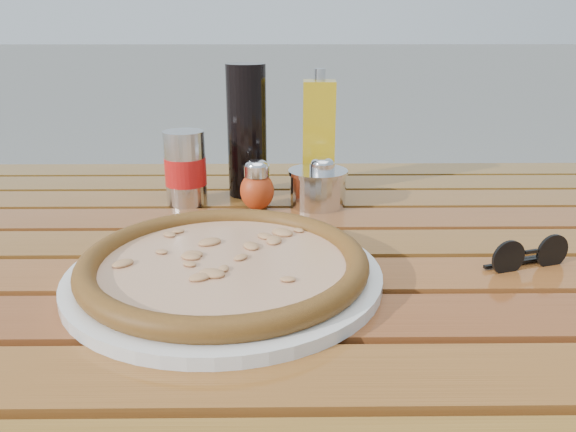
{
  "coord_description": "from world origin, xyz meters",
  "views": [
    {
      "loc": [
        -0.01,
        -0.71,
        1.03
      ],
      "look_at": [
        0.0,
        0.02,
        0.78
      ],
      "focal_mm": 35.0,
      "sensor_mm": 36.0,
      "label": 1
    }
  ],
  "objects_px": {
    "pepper_shaker": "(257,186)",
    "oregano_shaker": "(322,183)",
    "dark_bottle": "(247,131)",
    "olive_oil_cruet": "(319,135)",
    "plate": "(225,275)",
    "pizza": "(224,263)",
    "table": "(288,292)",
    "soda_can": "(185,169)",
    "sunglasses": "(529,256)",
    "parmesan_tin": "(318,187)"
  },
  "relations": [
    {
      "from": "pepper_shaker",
      "to": "oregano_shaker",
      "type": "bearing_deg",
      "value": 7.44
    },
    {
      "from": "dark_bottle",
      "to": "olive_oil_cruet",
      "type": "xyz_separation_m",
      "value": [
        0.12,
        0.03,
        -0.01
      ]
    },
    {
      "from": "dark_bottle",
      "to": "oregano_shaker",
      "type": "bearing_deg",
      "value": -29.68
    },
    {
      "from": "plate",
      "to": "olive_oil_cruet",
      "type": "relative_size",
      "value": 1.71
    },
    {
      "from": "dark_bottle",
      "to": "pizza",
      "type": "bearing_deg",
      "value": -91.29
    },
    {
      "from": "table",
      "to": "plate",
      "type": "relative_size",
      "value": 3.89
    },
    {
      "from": "table",
      "to": "soda_can",
      "type": "xyz_separation_m",
      "value": [
        -0.16,
        0.17,
        0.13
      ]
    },
    {
      "from": "pepper_shaker",
      "to": "sunglasses",
      "type": "bearing_deg",
      "value": -34.5
    },
    {
      "from": "pepper_shaker",
      "to": "parmesan_tin",
      "type": "height_order",
      "value": "pepper_shaker"
    },
    {
      "from": "plate",
      "to": "oregano_shaker",
      "type": "relative_size",
      "value": 4.39
    },
    {
      "from": "pizza",
      "to": "soda_can",
      "type": "bearing_deg",
      "value": 106.89
    },
    {
      "from": "plate",
      "to": "table",
      "type": "bearing_deg",
      "value": 58.56
    },
    {
      "from": "olive_oil_cruet",
      "to": "parmesan_tin",
      "type": "relative_size",
      "value": 2.08
    },
    {
      "from": "plate",
      "to": "olive_oil_cruet",
      "type": "xyz_separation_m",
      "value": [
        0.13,
        0.38,
        0.09
      ]
    },
    {
      "from": "pizza",
      "to": "parmesan_tin",
      "type": "relative_size",
      "value": 4.39
    },
    {
      "from": "dark_bottle",
      "to": "soda_can",
      "type": "bearing_deg",
      "value": -151.63
    },
    {
      "from": "plate",
      "to": "parmesan_tin",
      "type": "relative_size",
      "value": 3.57
    },
    {
      "from": "table",
      "to": "dark_bottle",
      "type": "xyz_separation_m",
      "value": [
        -0.07,
        0.23,
        0.19
      ]
    },
    {
      "from": "table",
      "to": "olive_oil_cruet",
      "type": "relative_size",
      "value": 6.67
    },
    {
      "from": "table",
      "to": "sunglasses",
      "type": "distance_m",
      "value": 0.32
    },
    {
      "from": "olive_oil_cruet",
      "to": "sunglasses",
      "type": "bearing_deg",
      "value": -56.06
    },
    {
      "from": "pepper_shaker",
      "to": "oregano_shaker",
      "type": "height_order",
      "value": "same"
    },
    {
      "from": "plate",
      "to": "sunglasses",
      "type": "distance_m",
      "value": 0.37
    },
    {
      "from": "soda_can",
      "to": "sunglasses",
      "type": "bearing_deg",
      "value": -30.06
    },
    {
      "from": "soda_can",
      "to": "parmesan_tin",
      "type": "relative_size",
      "value": 1.19
    },
    {
      "from": "pepper_shaker",
      "to": "parmesan_tin",
      "type": "bearing_deg",
      "value": 10.46
    },
    {
      "from": "table",
      "to": "pepper_shaker",
      "type": "relative_size",
      "value": 17.07
    },
    {
      "from": "dark_bottle",
      "to": "sunglasses",
      "type": "xyz_separation_m",
      "value": [
        0.36,
        -0.32,
        -0.09
      ]
    },
    {
      "from": "plate",
      "to": "olive_oil_cruet",
      "type": "bearing_deg",
      "value": 71.07
    },
    {
      "from": "oregano_shaker",
      "to": "sunglasses",
      "type": "bearing_deg",
      "value": -46.41
    },
    {
      "from": "olive_oil_cruet",
      "to": "sunglasses",
      "type": "distance_m",
      "value": 0.43
    },
    {
      "from": "parmesan_tin",
      "to": "pepper_shaker",
      "type": "bearing_deg",
      "value": -169.54
    },
    {
      "from": "parmesan_tin",
      "to": "pizza",
      "type": "bearing_deg",
      "value": -113.7
    },
    {
      "from": "table",
      "to": "dark_bottle",
      "type": "distance_m",
      "value": 0.3
    },
    {
      "from": "oregano_shaker",
      "to": "olive_oil_cruet",
      "type": "bearing_deg",
      "value": 90.07
    },
    {
      "from": "soda_can",
      "to": "parmesan_tin",
      "type": "bearing_deg",
      "value": -3.43
    },
    {
      "from": "soda_can",
      "to": "olive_oil_cruet",
      "type": "height_order",
      "value": "olive_oil_cruet"
    },
    {
      "from": "pizza",
      "to": "dark_bottle",
      "type": "relative_size",
      "value": 2.01
    },
    {
      "from": "soda_can",
      "to": "parmesan_tin",
      "type": "xyz_separation_m",
      "value": [
        0.21,
        -0.01,
        -0.03
      ]
    },
    {
      "from": "plate",
      "to": "sunglasses",
      "type": "xyz_separation_m",
      "value": [
        0.36,
        0.03,
        0.01
      ]
    },
    {
      "from": "pizza",
      "to": "olive_oil_cruet",
      "type": "height_order",
      "value": "olive_oil_cruet"
    },
    {
      "from": "pepper_shaker",
      "to": "soda_can",
      "type": "xyz_separation_m",
      "value": [
        -0.12,
        0.03,
        0.02
      ]
    },
    {
      "from": "sunglasses",
      "to": "olive_oil_cruet",
      "type": "bearing_deg",
      "value": 106.7
    },
    {
      "from": "table",
      "to": "pepper_shaker",
      "type": "bearing_deg",
      "value": 108.41
    },
    {
      "from": "dark_bottle",
      "to": "parmesan_tin",
      "type": "xyz_separation_m",
      "value": [
        0.12,
        -0.07,
        -0.08
      ]
    },
    {
      "from": "table",
      "to": "dark_bottle",
      "type": "relative_size",
      "value": 6.36
    },
    {
      "from": "parmesan_tin",
      "to": "plate",
      "type": "bearing_deg",
      "value": -113.7
    },
    {
      "from": "pizza",
      "to": "oregano_shaker",
      "type": "bearing_deg",
      "value": 64.88
    },
    {
      "from": "olive_oil_cruet",
      "to": "soda_can",
      "type": "bearing_deg",
      "value": -158.98
    },
    {
      "from": "oregano_shaker",
      "to": "sunglasses",
      "type": "xyz_separation_m",
      "value": [
        0.23,
        -0.25,
        -0.02
      ]
    }
  ]
}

